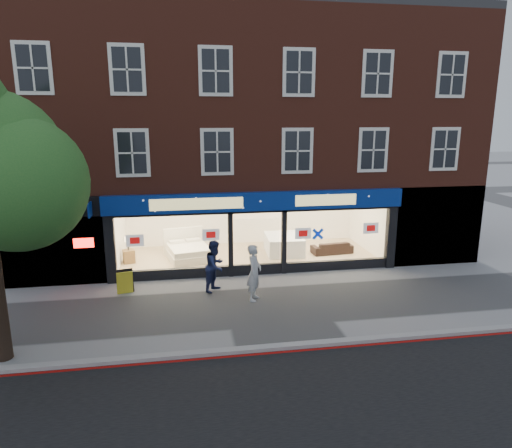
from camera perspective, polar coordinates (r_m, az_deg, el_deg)
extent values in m
plane|color=gray|center=(15.27, 2.14, -10.06)|extent=(120.00, 120.00, 0.00)
cube|color=#8C0A07|center=(12.56, 5.09, -15.53)|extent=(60.00, 0.10, 0.01)
cube|color=gray|center=(12.70, 4.86, -14.89)|extent=(60.00, 0.25, 0.12)
cube|color=tan|center=(20.11, -0.87, -4.09)|extent=(11.00, 4.50, 0.10)
cube|color=maroon|center=(20.94, -1.68, 14.91)|extent=(19.00, 8.00, 6.70)
cube|color=#2D2D30|center=(21.33, -1.75, 24.35)|extent=(19.00, 8.00, 0.30)
cube|color=navy|center=(17.14, 0.29, 2.86)|extent=(11.40, 0.28, 0.70)
cube|color=black|center=(18.03, 0.17, -5.66)|extent=(11.00, 0.18, 0.40)
cube|color=black|center=(17.64, -17.74, -2.99)|extent=(0.35, 0.30, 2.60)
cube|color=black|center=(19.34, 16.47, -1.50)|extent=(0.35, 0.30, 2.60)
cube|color=white|center=(17.35, -10.43, -2.32)|extent=(4.20, 0.02, 2.10)
cube|color=white|center=(18.40, 10.25, -1.42)|extent=(4.20, 0.02, 2.10)
cube|color=white|center=(17.90, 0.08, -2.61)|extent=(1.80, 0.02, 2.10)
cube|color=silver|center=(21.94, -1.77, 0.76)|extent=(11.00, 0.20, 2.60)
cube|color=#FFEAC6|center=(19.50, -0.90, 3.08)|extent=(11.00, 4.50, 0.12)
cube|color=black|center=(18.21, -24.26, -1.90)|extent=(3.80, 0.60, 3.30)
cube|color=#FF140C|center=(17.62, -20.75, -2.23)|extent=(0.70, 0.04, 0.35)
cube|color=black|center=(20.33, 21.43, -0.16)|extent=(4.00, 0.40, 3.30)
sphere|color=#20551F|center=(11.82, -29.26, 8.48)|extent=(2.40, 2.40, 2.40)
cube|color=silver|center=(19.72, -8.38, -3.91)|extent=(2.03, 2.25, 0.34)
cube|color=silver|center=(19.64, -8.41, -3.10)|extent=(1.94, 2.16, 0.24)
cube|color=silver|center=(20.58, -9.09, -2.01)|extent=(1.72, 0.48, 1.17)
cube|color=silver|center=(20.18, -9.89, -2.18)|extent=(0.68, 0.44, 0.12)
cube|color=silver|center=(20.33, -7.88, -1.99)|extent=(0.68, 0.44, 0.12)
cube|color=brown|center=(19.77, -15.61, -3.91)|extent=(0.56, 0.56, 0.55)
cube|color=white|center=(20.51, 3.48, -3.24)|extent=(1.67, 2.06, 0.26)
cube|color=white|center=(20.44, 3.49, -2.53)|extent=(1.67, 2.06, 0.26)
cube|color=white|center=(20.37, 3.50, -1.83)|extent=(1.67, 2.06, 0.26)
imported|color=black|center=(20.64, 9.46, -2.90)|extent=(1.88, 0.89, 0.53)
cube|color=gold|center=(16.69, -16.04, -6.95)|extent=(0.62, 0.47, 0.85)
imported|color=#ACAFB4|center=(15.34, -0.22, -6.09)|extent=(0.71, 0.83, 1.92)
imported|color=#192046|center=(16.20, -5.12, -5.23)|extent=(1.08, 1.13, 1.84)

